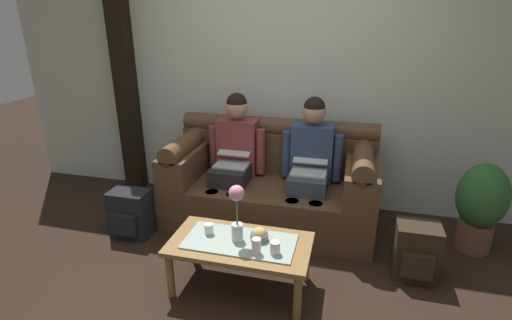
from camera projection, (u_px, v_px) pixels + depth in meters
name	position (u px, v px, depth m)	size (l,w,h in m)	color
ground_plane	(236.00, 296.00, 2.77)	(14.00, 14.00, 0.00)	black
back_wall_patterned	(284.00, 63.00, 3.80)	(6.00, 0.12, 2.90)	silver
timber_pillar	(124.00, 60.00, 4.08)	(0.20, 0.20, 2.90)	black
couch	(271.00, 184.00, 3.69)	(1.92, 0.88, 0.96)	#513823
person_left	(235.00, 153.00, 3.68)	(0.56, 0.67, 1.22)	#232326
person_right	(311.00, 160.00, 3.51)	(0.56, 0.67, 1.22)	#383D4C
coffee_table	(240.00, 248.00, 2.75)	(1.01, 0.53, 0.40)	olive
flower_vase	(237.00, 209.00, 2.65)	(0.11, 0.11, 0.42)	silver
snack_bowl	(259.00, 235.00, 2.73)	(0.13, 0.13, 0.10)	#4C5666
cup_near_left	(209.00, 229.00, 2.81)	(0.06, 0.06, 0.08)	white
cup_near_right	(256.00, 246.00, 2.58)	(0.06, 0.06, 0.11)	white
cup_far_center	(275.00, 248.00, 2.57)	(0.07, 0.07, 0.09)	white
backpack_left	(131.00, 214.00, 3.48)	(0.35, 0.27, 0.43)	black
backpack_right	(416.00, 251.00, 2.93)	(0.32, 0.30, 0.44)	#2D2319
potted_plant	(481.00, 203.00, 3.19)	(0.40, 0.40, 0.78)	brown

